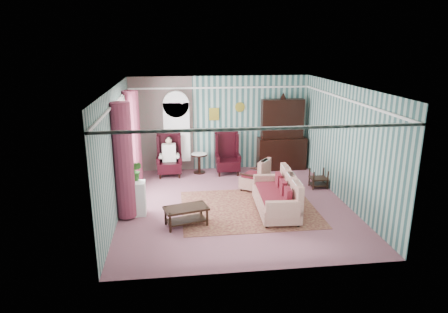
{
  "coord_description": "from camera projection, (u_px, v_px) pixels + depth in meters",
  "views": [
    {
      "loc": [
        -1.39,
        -9.06,
        3.88
      ],
      "look_at": [
        -0.19,
        0.6,
        1.07
      ],
      "focal_mm": 32.0,
      "sensor_mm": 36.0,
      "label": 1
    }
  ],
  "objects": [
    {
      "name": "rug",
      "position": [
        249.0,
        209.0,
        9.63
      ],
      "size": [
        3.2,
        2.6,
        0.01
      ],
      "primitive_type": "cube",
      "color": "#4B1F19",
      "rests_on": "floor"
    },
    {
      "name": "potted_plant_a",
      "position": [
        128.0,
        175.0,
        8.92
      ],
      "size": [
        0.42,
        0.38,
        0.42
      ],
      "primitive_type": "imported",
      "rotation": [
        0.0,
        0.0,
        0.17
      ],
      "color": "#1B581C",
      "rests_on": "plant_stand"
    },
    {
      "name": "seated_woman",
      "position": [
        169.0,
        157.0,
        11.86
      ],
      "size": [
        0.44,
        0.4,
        1.18
      ],
      "primitive_type": null,
      "color": "white",
      "rests_on": "floor"
    },
    {
      "name": "plant_stand",
      "position": [
        134.0,
        199.0,
        9.2
      ],
      "size": [
        0.55,
        0.35,
        0.8
      ],
      "primitive_type": "cube",
      "color": "white",
      "rests_on": "floor"
    },
    {
      "name": "potted_plant_c",
      "position": [
        128.0,
        173.0,
        9.11
      ],
      "size": [
        0.25,
        0.25,
        0.37
      ],
      "primitive_type": "imported",
      "rotation": [
        0.0,
        0.0,
        0.21
      ],
      "color": "#1E5019",
      "rests_on": "plant_stand"
    },
    {
      "name": "dresser_hutch",
      "position": [
        282.0,
        132.0,
        12.37
      ],
      "size": [
        1.5,
        0.56,
        2.36
      ],
      "primitive_type": "cube",
      "color": "black",
      "rests_on": "floor"
    },
    {
      "name": "coffee_table",
      "position": [
        186.0,
        216.0,
        8.71
      ],
      "size": [
        1.03,
        0.73,
        0.42
      ],
      "primitive_type": "cube",
      "rotation": [
        0.0,
        0.0,
        0.26
      ],
      "color": "black",
      "rests_on": "floor"
    },
    {
      "name": "floor",
      "position": [
        234.0,
        205.0,
        9.88
      ],
      "size": [
        6.0,
        6.0,
        0.0
      ],
      "primitive_type": "plane",
      "color": "#9A596B",
      "rests_on": "ground"
    },
    {
      "name": "room_shell",
      "position": [
        208.0,
        124.0,
        9.42
      ],
      "size": [
        5.53,
        6.02,
        2.91
      ],
      "color": "#325C59",
      "rests_on": "ground"
    },
    {
      "name": "wingback_left",
      "position": [
        169.0,
        156.0,
        11.85
      ],
      "size": [
        0.76,
        0.8,
        1.25
      ],
      "primitive_type": "cube",
      "color": "black",
      "rests_on": "floor"
    },
    {
      "name": "bookcase",
      "position": [
        177.0,
        136.0,
        12.12
      ],
      "size": [
        0.8,
        0.28,
        2.24
      ],
      "primitive_type": "cube",
      "color": "silver",
      "rests_on": "floor"
    },
    {
      "name": "wingback_right",
      "position": [
        227.0,
        154.0,
        12.06
      ],
      "size": [
        0.76,
        0.8,
        1.25
      ],
      "primitive_type": "cube",
      "color": "black",
      "rests_on": "floor"
    },
    {
      "name": "floral_armchair",
      "position": [
        255.0,
        173.0,
        10.73
      ],
      "size": [
        1.13,
        1.1,
        0.99
      ],
      "primitive_type": "cube",
      "rotation": [
        0.0,
        0.0,
        0.93
      ],
      "color": "beige",
      "rests_on": "floor"
    },
    {
      "name": "round_side_table",
      "position": [
        199.0,
        163.0,
        12.19
      ],
      "size": [
        0.5,
        0.5,
        0.6
      ],
      "primitive_type": "cylinder",
      "color": "black",
      "rests_on": "floor"
    },
    {
      "name": "sofa",
      "position": [
        276.0,
        194.0,
        9.32
      ],
      "size": [
        1.21,
        1.95,
        0.93
      ],
      "primitive_type": "cube",
      "rotation": [
        0.0,
        0.0,
        1.52
      ],
      "color": "beige",
      "rests_on": "floor"
    },
    {
      "name": "nest_table",
      "position": [
        318.0,
        178.0,
        10.95
      ],
      "size": [
        0.45,
        0.38,
        0.54
      ],
      "primitive_type": "cube",
      "color": "black",
      "rests_on": "floor"
    },
    {
      "name": "potted_plant_b",
      "position": [
        136.0,
        171.0,
        9.14
      ],
      "size": [
        0.31,
        0.28,
        0.46
      ],
      "primitive_type": "imported",
      "rotation": [
        0.0,
        0.0,
        -0.38
      ],
      "color": "#26541A",
      "rests_on": "plant_stand"
    }
  ]
}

